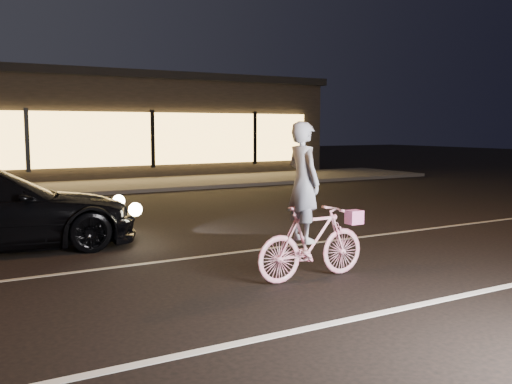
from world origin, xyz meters
TOP-DOWN VIEW (x-y plane):
  - ground at (0.00, 0.00)m, footprint 90.00×90.00m
  - lane_stripe_near at (0.00, -1.50)m, footprint 60.00×0.12m
  - lane_stripe_far at (0.00, 2.00)m, footprint 60.00×0.10m
  - sidewalk at (0.00, 13.00)m, footprint 30.00×4.00m
  - storefront at (0.00, 18.97)m, footprint 25.40×8.42m
  - cyclist at (1.42, 0.05)m, footprint 1.68×0.58m

SIDE VIEW (x-z plane):
  - ground at x=0.00m, z-range 0.00..0.00m
  - lane_stripe_near at x=0.00m, z-range 0.00..0.01m
  - lane_stripe_far at x=0.00m, z-range 0.00..0.01m
  - sidewalk at x=0.00m, z-range 0.00..0.12m
  - cyclist at x=1.42m, z-range -0.31..1.81m
  - storefront at x=0.00m, z-range 0.05..4.25m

